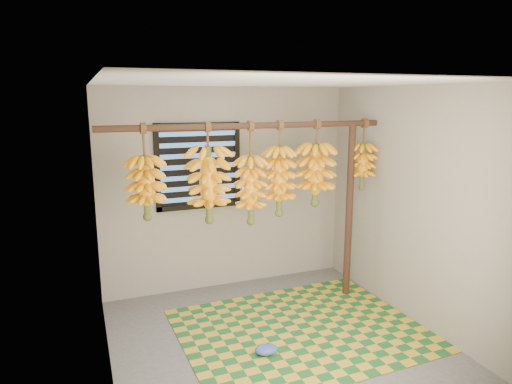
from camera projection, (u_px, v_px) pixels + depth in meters
name	position (u px, v px, depth m)	size (l,w,h in m)	color
floor	(277.00, 342.00, 4.33)	(3.00, 3.00, 0.01)	#525252
ceiling	(280.00, 82.00, 3.84)	(3.00, 3.00, 0.01)	silver
wall_back	(227.00, 189.00, 5.46)	(3.00, 0.01, 2.40)	gray
wall_left	(102.00, 238.00, 3.55)	(0.01, 3.00, 2.40)	gray
wall_right	(414.00, 206.00, 4.62)	(0.01, 3.00, 2.40)	gray
window	(198.00, 166.00, 5.25)	(1.00, 0.04, 1.00)	black
hanging_pole	(251.00, 126.00, 4.56)	(0.06, 0.06, 3.00)	#442919
support_post	(349.00, 212.00, 5.19)	(0.08, 0.08, 2.00)	#442919
woven_mat	(301.00, 330.00, 4.55)	(2.34, 1.87, 0.01)	#1B5D26
plastic_bag	(266.00, 350.00, 4.10)	(0.21, 0.15, 0.09)	blue
banana_bunch_a	(146.00, 188.00, 4.30)	(0.34, 0.34, 0.91)	brown
banana_bunch_b	(209.00, 185.00, 4.52)	(0.42, 0.42, 1.00)	brown
banana_bunch_c	(251.00, 190.00, 4.70)	(0.32, 0.32, 1.06)	brown
banana_bunch_d	(279.00, 181.00, 4.80)	(0.32, 0.32, 1.00)	brown
banana_bunch_e	(316.00, 174.00, 4.94)	(0.38, 0.38, 0.92)	brown
banana_bunch_f	(362.00, 166.00, 5.14)	(0.30, 0.30, 0.80)	brown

